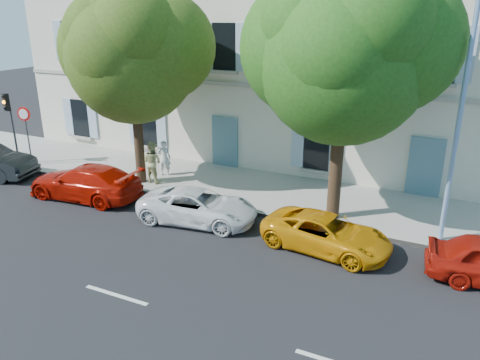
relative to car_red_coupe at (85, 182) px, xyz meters
The scene contains 14 objects.
ground 5.66m from the car_red_coupe, ahead, with size 90.00×90.00×0.00m, color black.
sidewalk 6.59m from the car_red_coupe, 32.43° to the left, with size 36.00×4.50×0.15m, color #A09E96.
kerb 5.73m from the car_red_coupe, 13.68° to the left, with size 36.00×0.16×0.16m, color #9E998E.
building 12.03m from the car_red_coupe, 59.14° to the left, with size 28.00×7.00×12.00m, color beige.
car_red_coupe is the anchor object (origin of this frame).
car_white_coupe 5.19m from the car_red_coupe, ahead, with size 1.94×4.21×1.17m, color white.
car_yellow_supercar 9.85m from the car_red_coupe, ahead, with size 1.86×4.04×1.12m, color orange.
tree_left 5.23m from the car_red_coupe, 63.80° to the left, with size 5.17×5.17×8.01m.
tree_right 10.89m from the car_red_coupe, 12.67° to the left, with size 5.53×5.53×8.52m.
traffic_light 6.32m from the car_red_coupe, 164.25° to the left, with size 0.30×0.38×3.38m.
road_sign 5.58m from the car_red_coupe, 160.05° to the left, with size 0.64×0.18×2.78m.
street_lamp 13.70m from the car_red_coupe, ahead, with size 0.43×1.62×7.54m.
pedestrian_a 3.69m from the car_red_coupe, 65.91° to the left, with size 0.58×0.38×1.58m, color silver.
pedestrian_b 2.87m from the car_red_coupe, 56.40° to the left, with size 0.86×0.67×1.77m, color tan.
Camera 1 is at (7.50, -12.15, 7.10)m, focal length 35.00 mm.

